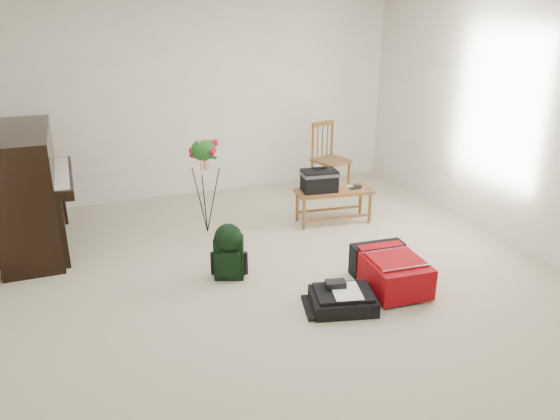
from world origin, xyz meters
name	(u,v)px	position (x,y,z in m)	size (l,w,h in m)	color
floor	(288,279)	(0.00, 0.00, 0.00)	(5.00, 5.50, 0.01)	beige
wall_back	(209,99)	(0.00, 2.75, 1.25)	(5.00, 0.04, 2.50)	white
wall_right	(520,126)	(2.50, 0.00, 1.25)	(0.04, 5.50, 2.50)	white
piano	(30,193)	(-2.19, 1.60, 0.60)	(0.71, 1.50, 1.25)	black
bench	(324,184)	(0.89, 1.13, 0.48)	(0.92, 0.46, 0.68)	brown
dining_chair	(330,159)	(1.47, 2.16, 0.46)	(0.51, 0.51, 0.94)	brown
red_suitcase	(388,268)	(0.80, -0.42, 0.16)	(0.53, 0.75, 0.31)	#9D0616
black_duffel	(343,299)	(0.23, -0.64, 0.08)	(0.61, 0.54, 0.22)	black
green_backpack	(229,249)	(-0.50, 0.23, 0.29)	(0.31, 0.29, 0.53)	black
flower_stand	(205,186)	(-0.43, 1.37, 0.53)	(0.38, 0.38, 1.10)	black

